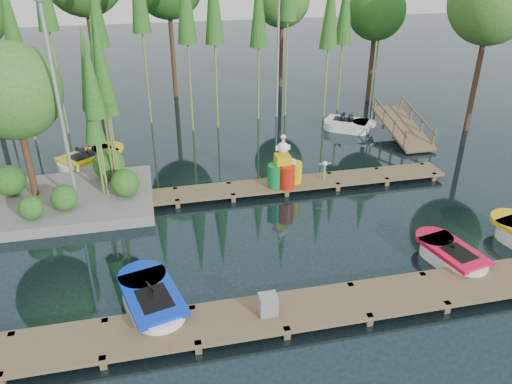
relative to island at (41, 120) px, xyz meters
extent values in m
plane|color=#1B2C32|center=(6.30, -3.29, -3.18)|extent=(90.00, 90.00, 0.00)
cube|color=brown|center=(6.30, -7.79, -2.93)|extent=(18.00, 1.50, 0.10)
cube|color=brown|center=(-0.15, -8.42, -3.13)|extent=(0.16, 0.16, 0.50)
cube|color=brown|center=(-0.15, -7.16, -3.13)|extent=(0.16, 0.16, 0.50)
cube|color=brown|center=(2.00, -8.42, -3.13)|extent=(0.16, 0.16, 0.50)
cube|color=brown|center=(2.00, -7.16, -3.13)|extent=(0.16, 0.16, 0.50)
cube|color=brown|center=(4.15, -8.42, -3.13)|extent=(0.16, 0.16, 0.50)
cube|color=brown|center=(4.15, -7.16, -3.13)|extent=(0.16, 0.16, 0.50)
cube|color=brown|center=(6.30, -8.42, -3.13)|extent=(0.16, 0.16, 0.50)
cube|color=brown|center=(6.30, -7.16, -3.13)|extent=(0.16, 0.16, 0.50)
cube|color=brown|center=(8.45, -8.42, -3.13)|extent=(0.16, 0.16, 0.50)
cube|color=brown|center=(8.45, -7.16, -3.13)|extent=(0.16, 0.16, 0.50)
cube|color=brown|center=(10.60, -8.42, -3.13)|extent=(0.16, 0.16, 0.50)
cube|color=brown|center=(10.60, -7.16, -3.13)|extent=(0.16, 0.16, 0.50)
cube|color=brown|center=(12.75, -7.16, -3.13)|extent=(0.16, 0.16, 0.50)
cube|color=brown|center=(7.30, -0.79, -2.93)|extent=(15.00, 1.20, 0.10)
cube|color=brown|center=(0.20, -1.27, -3.13)|extent=(0.16, 0.16, 0.50)
cube|color=brown|center=(0.20, -0.31, -3.13)|extent=(0.16, 0.16, 0.50)
cube|color=brown|center=(2.23, -1.27, -3.13)|extent=(0.16, 0.16, 0.50)
cube|color=brown|center=(2.23, -0.31, -3.13)|extent=(0.16, 0.16, 0.50)
cube|color=brown|center=(4.26, -1.27, -3.13)|extent=(0.16, 0.16, 0.50)
cube|color=brown|center=(4.26, -0.31, -3.13)|extent=(0.16, 0.16, 0.50)
cube|color=brown|center=(6.28, -1.27, -3.13)|extent=(0.16, 0.16, 0.50)
cube|color=brown|center=(6.28, -0.31, -3.13)|extent=(0.16, 0.16, 0.50)
cube|color=brown|center=(8.31, -1.27, -3.13)|extent=(0.16, 0.16, 0.50)
cube|color=brown|center=(8.31, -0.31, -3.13)|extent=(0.16, 0.16, 0.50)
cube|color=brown|center=(10.34, -1.27, -3.13)|extent=(0.16, 0.16, 0.50)
cube|color=brown|center=(10.34, -0.31, -3.13)|extent=(0.16, 0.16, 0.50)
cube|color=brown|center=(12.37, -1.27, -3.13)|extent=(0.16, 0.16, 0.50)
cube|color=brown|center=(12.37, -0.31, -3.13)|extent=(0.16, 0.16, 0.50)
cube|color=brown|center=(14.40, -1.27, -3.13)|extent=(0.16, 0.16, 0.50)
cube|color=brown|center=(14.40, -0.31, -3.13)|extent=(0.16, 0.16, 0.50)
cube|color=slate|center=(0.30, -0.29, -3.00)|extent=(6.20, 4.20, 0.42)
sphere|color=#2C6720|center=(-1.50, 0.31, -2.24)|extent=(1.10, 1.10, 1.10)
sphere|color=#2C6720|center=(0.50, -1.29, -2.34)|extent=(0.90, 0.90, 0.90)
sphere|color=#2C6720|center=(1.90, 0.91, -2.19)|extent=(1.20, 1.20, 1.20)
sphere|color=#2C6720|center=(-0.50, -1.69, -2.39)|extent=(0.80, 0.80, 0.80)
sphere|color=#2C6720|center=(2.50, -0.69, -2.29)|extent=(1.00, 1.00, 1.00)
cylinder|color=#402C1B|center=(-0.70, 0.11, -1.18)|extent=(0.24, 0.24, 3.60)
sphere|color=#3E7429|center=(-0.70, 0.11, 1.02)|extent=(3.20, 3.20, 3.20)
cylinder|color=olive|center=(2.04, 0.27, -0.22)|extent=(0.07, 0.07, 5.93)
cone|color=#2C6720|center=(2.04, 0.27, 1.86)|extent=(0.70, 0.70, 2.97)
cylinder|color=olive|center=(1.73, 0.11, -0.35)|extent=(0.07, 0.07, 5.66)
cone|color=#2C6720|center=(1.73, 0.11, 1.63)|extent=(0.70, 0.70, 2.83)
cylinder|color=olive|center=(2.23, 0.30, -0.57)|extent=(0.07, 0.07, 5.22)
cone|color=#2C6720|center=(2.23, 0.30, 1.26)|extent=(0.70, 0.70, 2.61)
cylinder|color=olive|center=(1.85, -0.51, -0.42)|extent=(0.07, 0.07, 5.53)
cone|color=#2C6720|center=(1.85, -0.51, 1.52)|extent=(0.70, 0.70, 2.76)
cylinder|color=olive|center=(1.71, -0.39, -1.18)|extent=(0.07, 0.07, 4.01)
cone|color=#2C6720|center=(1.71, -0.39, 0.23)|extent=(0.70, 0.70, 2.01)
cylinder|color=olive|center=(2.17, 0.16, -0.13)|extent=(0.07, 0.07, 6.11)
cone|color=#2C6720|center=(2.17, 0.16, 2.01)|extent=(0.70, 0.70, 3.05)
cylinder|color=#402C1B|center=(19.04, 3.61, -0.15)|extent=(0.26, 0.26, 6.06)
sphere|color=#3E7429|center=(19.04, 3.61, 2.87)|extent=(3.81, 3.81, 3.81)
cylinder|color=#402C1B|center=(16.28, 9.35, -0.67)|extent=(0.26, 0.26, 5.02)
sphere|color=#2C6720|center=(16.28, 9.35, 1.84)|extent=(3.16, 3.16, 3.16)
cylinder|color=#402C1B|center=(12.04, 13.41, -0.53)|extent=(0.26, 0.26, 5.31)
cylinder|color=#402C1B|center=(5.30, 12.74, 0.05)|extent=(0.26, 0.26, 6.46)
cylinder|color=#402C1B|center=(0.88, 12.71, 0.24)|extent=(0.26, 0.26, 6.85)
cylinder|color=olive|center=(-1.86, 6.94, 0.55)|extent=(0.09, 0.09, 7.48)
cone|color=#2C6720|center=(-1.86, 6.94, 2.65)|extent=(0.90, 0.90, 4.11)
cylinder|color=olive|center=(-0.41, 7.53, 1.65)|extent=(0.09, 0.09, 9.66)
cylinder|color=olive|center=(1.62, 8.54, 0.66)|extent=(0.09, 0.09, 7.69)
cone|color=#2C6720|center=(1.62, 8.54, 2.81)|extent=(0.90, 0.90, 4.23)
cylinder|color=olive|center=(3.67, 8.19, 1.31)|extent=(0.09, 0.09, 8.99)
cylinder|color=olive|center=(5.66, 6.58, 1.03)|extent=(0.09, 0.09, 8.44)
cylinder|color=olive|center=(6.95, 6.71, 0.93)|extent=(0.09, 0.09, 8.22)
cylinder|color=olive|center=(9.25, 7.58, 0.52)|extent=(0.09, 0.09, 7.41)
cone|color=#2C6720|center=(9.25, 7.58, 2.59)|extent=(0.90, 0.90, 4.07)
cylinder|color=olive|center=(10.79, 7.80, 1.70)|extent=(0.09, 0.09, 9.77)
cylinder|color=olive|center=(12.54, 6.54, 0.52)|extent=(0.09, 0.09, 7.40)
cone|color=#2C6720|center=(12.54, 6.54, 2.59)|extent=(0.90, 0.90, 4.07)
cylinder|color=olive|center=(13.93, 8.13, 0.39)|extent=(0.09, 0.09, 7.14)
cone|color=#2C6720|center=(13.93, 8.13, 2.39)|extent=(0.90, 0.90, 3.93)
cylinder|color=olive|center=(16.47, 9.13, 1.12)|extent=(0.09, 0.09, 8.61)
cylinder|color=gray|center=(0.80, -0.79, 0.32)|extent=(0.12, 0.12, 7.00)
cylinder|color=gray|center=(10.30, 7.71, 0.32)|extent=(0.12, 0.12, 7.00)
cube|color=brown|center=(15.30, 3.21, -2.63)|extent=(1.50, 3.94, 0.95)
cube|color=brown|center=(14.60, 1.61, -2.59)|extent=(0.08, 0.08, 0.90)
cube|color=brown|center=(14.60, 2.71, -2.48)|extent=(0.08, 0.08, 0.90)
cube|color=brown|center=(14.60, 3.81, -2.37)|extent=(0.08, 0.08, 0.90)
cube|color=brown|center=(14.60, 4.91, -2.26)|extent=(0.08, 0.08, 0.90)
cube|color=brown|center=(14.60, 3.21, -2.03)|extent=(0.06, 3.54, 0.83)
cube|color=brown|center=(16.00, 1.61, -2.59)|extent=(0.08, 0.08, 0.90)
cube|color=brown|center=(16.00, 2.71, -2.48)|extent=(0.08, 0.08, 0.90)
cube|color=brown|center=(16.00, 3.81, -2.37)|extent=(0.08, 0.08, 0.90)
cube|color=brown|center=(16.00, 4.91, -2.26)|extent=(0.08, 0.08, 0.90)
cube|color=brown|center=(16.00, 3.21, -2.03)|extent=(0.06, 3.54, 0.83)
cube|color=white|center=(3.18, -6.76, -2.97)|extent=(1.55, 1.56, 0.58)
cylinder|color=white|center=(3.02, -6.14, -2.97)|extent=(1.55, 1.55, 0.58)
cylinder|color=white|center=(3.34, -7.38, -2.97)|extent=(1.55, 1.55, 0.58)
cube|color=#072CC5|center=(3.18, -6.76, -2.65)|extent=(1.81, 2.46, 0.15)
cylinder|color=#072CC5|center=(2.95, -5.86, -2.65)|extent=(1.58, 1.58, 0.15)
cube|color=black|center=(3.23, -6.96, -2.61)|extent=(1.02, 1.21, 0.06)
torus|color=black|center=(3.14, -6.60, -2.44)|extent=(0.23, 0.32, 0.28)
cube|color=white|center=(11.92, -6.56, -3.00)|extent=(1.32, 1.33, 0.51)
cylinder|color=white|center=(11.80, -6.01, -3.00)|extent=(1.32, 1.32, 0.51)
cylinder|color=white|center=(12.04, -7.10, -3.00)|extent=(1.32, 1.32, 0.51)
cube|color=red|center=(11.92, -6.56, -2.72)|extent=(1.52, 2.13, 0.13)
cylinder|color=red|center=(11.74, -5.76, -2.72)|extent=(1.35, 1.35, 0.13)
cube|color=black|center=(11.96, -6.74, -2.68)|extent=(0.87, 1.04, 0.06)
torus|color=black|center=(11.89, -6.42, -2.54)|extent=(0.19, 0.28, 0.25)
cylinder|color=#CFB80A|center=(14.67, -5.47, -2.64)|extent=(1.60, 1.60, 0.15)
cube|color=white|center=(0.92, 3.01, -2.96)|extent=(1.87, 1.86, 0.61)
cylinder|color=white|center=(1.45, 3.42, -2.96)|extent=(1.86, 1.86, 0.61)
cylinder|color=white|center=(0.40, 2.60, -2.96)|extent=(1.86, 1.86, 0.61)
cube|color=#CFB80A|center=(0.92, 3.01, -2.63)|extent=(2.65, 2.48, 0.15)
cylinder|color=#CFB80A|center=(1.69, 3.61, -2.63)|extent=(1.89, 1.89, 0.15)
cube|color=black|center=(0.75, 2.87, -2.58)|extent=(1.37, 1.32, 0.07)
torus|color=black|center=(1.06, 3.11, -2.41)|extent=(0.34, 0.32, 0.29)
imported|color=#1E1E2D|center=(0.71, 2.84, -2.31)|extent=(0.60, 0.58, 1.08)
cube|color=white|center=(13.17, 4.88, -2.99)|extent=(1.62, 1.61, 0.53)
cylinder|color=white|center=(13.65, 4.55, -2.99)|extent=(1.61, 1.61, 0.53)
cylinder|color=white|center=(12.69, 5.22, -2.99)|extent=(1.61, 1.61, 0.53)
cube|color=white|center=(13.17, 4.88, -2.70)|extent=(2.33, 2.12, 0.13)
cylinder|color=white|center=(13.87, 4.40, -2.70)|extent=(1.64, 1.64, 0.13)
cube|color=black|center=(13.01, 4.99, -2.66)|extent=(1.19, 1.13, 0.06)
torus|color=black|center=(13.29, 4.80, -2.51)|extent=(0.30, 0.27, 0.26)
imported|color=#1E1E2D|center=(12.97, 5.02, -2.46)|extent=(0.48, 0.46, 0.87)
imported|color=#1E1E2D|center=(13.44, 5.10, -2.52)|extent=(0.37, 0.35, 0.65)
cube|color=gray|center=(5.98, -7.79, -2.61)|extent=(0.45, 0.38, 0.55)
cylinder|color=#CFB80A|center=(8.76, -0.79, -2.48)|extent=(0.54, 0.54, 0.82)
cylinder|color=#0D7732|center=(7.94, -0.99, -2.45)|extent=(0.58, 0.58, 0.87)
cylinder|color=silver|center=(8.53, -0.70, -2.45)|extent=(0.58, 0.58, 0.87)
cylinder|color=red|center=(8.33, -1.18, -2.45)|extent=(0.58, 0.58, 0.87)
cube|color=#CFB80A|center=(8.24, -0.89, -1.84)|extent=(0.53, 0.53, 0.34)
sphere|color=white|center=(8.24, -0.89, -1.38)|extent=(0.43, 0.43, 0.43)
cylinder|color=white|center=(8.24, -0.89, -1.13)|extent=(0.10, 0.10, 0.29)
sphere|color=white|center=(8.24, -0.89, -0.97)|extent=(0.19, 0.19, 0.19)
cone|color=#FF570D|center=(8.24, -1.08, -0.99)|extent=(0.10, 0.29, 0.10)
cube|color=white|center=(8.24, -0.89, -1.38)|extent=(0.53, 0.06, 0.17)
cylinder|color=gray|center=(9.95, -0.79, -2.60)|extent=(0.09, 0.09, 0.56)
sphere|color=white|center=(9.95, -0.79, -2.22)|extent=(0.19, 0.19, 0.19)
cube|color=gray|center=(9.95, -0.79, -2.22)|extent=(0.47, 0.04, 0.04)
cone|color=#FF570D|center=(9.95, -0.90, -2.22)|extent=(0.04, 0.09, 0.04)
camera|label=1|loc=(3.57, -17.18, 5.55)|focal=35.00mm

